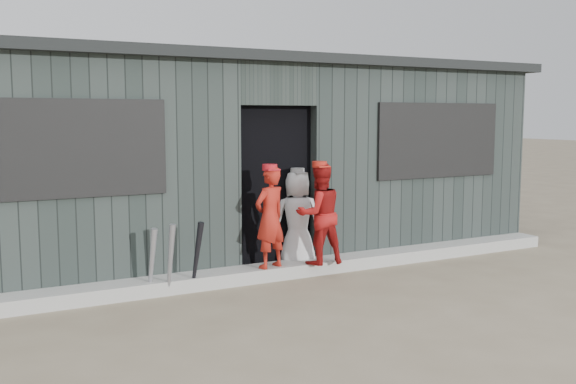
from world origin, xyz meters
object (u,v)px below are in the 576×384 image
player_red_left (270,217)px  player_grey_back (297,220)px  player_red_right (319,214)px  dugout (231,159)px  bat_mid (170,260)px  bat_left (152,262)px  bat_right (197,257)px

player_red_left → player_grey_back: bearing=-167.6°
player_red_left → player_red_right: size_ratio=0.98×
player_grey_back → dugout: (-0.26, 1.45, 0.67)m
bat_mid → player_red_right: (1.81, 0.03, 0.35)m
bat_left → player_red_left: 1.43m
bat_left → dugout: bearing=47.6°
player_red_right → dugout: dugout is taller
dugout → player_red_left: bearing=-98.6°
bat_mid → dugout: bearing=51.9°
bat_right → player_red_right: size_ratio=0.66×
player_red_right → player_red_left: bearing=-4.9°
bat_mid → player_red_right: player_red_right is taller
bat_left → player_red_right: size_ratio=0.63×
bat_right → player_red_right: bearing=0.2°
player_red_left → dugout: 1.88m
bat_mid → dugout: dugout is taller
bat_right → dugout: bearing=57.6°
bat_left → bat_right: (0.47, -0.06, 0.02)m
bat_left → player_red_left: (1.39, 0.04, 0.36)m
bat_right → dugout: size_ratio=0.09×
player_red_left → dugout: bearing=-117.5°
bat_right → player_red_left: size_ratio=0.67×
bat_left → bat_right: size_ratio=0.96×
bat_right → bat_left: bearing=173.1°
bat_left → dugout: size_ratio=0.09×
bat_left → player_red_left: size_ratio=0.64×
player_red_left → player_grey_back: size_ratio=0.95×
bat_mid → bat_left: bearing=155.4°
bat_mid → dugout: 2.56m
player_red_left → dugout: size_ratio=0.14×
bat_mid → bat_right: size_ratio=1.00×
bat_right → player_grey_back: 1.53m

